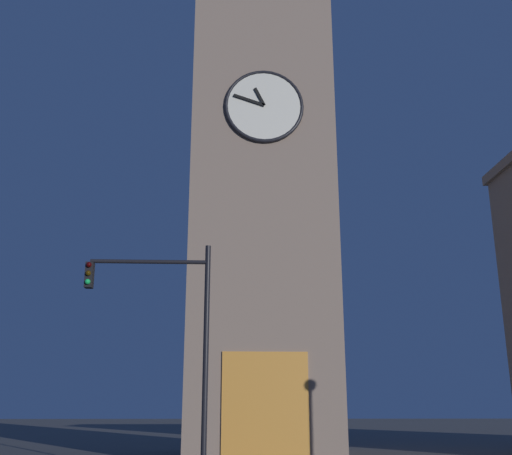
# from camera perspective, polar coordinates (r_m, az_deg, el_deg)

# --- Properties ---
(clocktower) EXTENTS (6.65, 9.34, 30.00)m
(clocktower) POSITION_cam_1_polar(r_m,az_deg,el_deg) (29.51, 0.25, 3.50)
(clocktower) COLOR gray
(clocktower) RESTS_ON ground_plane
(traffic_signal_near) EXTENTS (3.63, 0.41, 6.62)m
(traffic_signal_near) POSITION_cam_1_polar(r_m,az_deg,el_deg) (18.03, -8.02, -8.71)
(traffic_signal_near) COLOR black
(traffic_signal_near) RESTS_ON ground_plane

